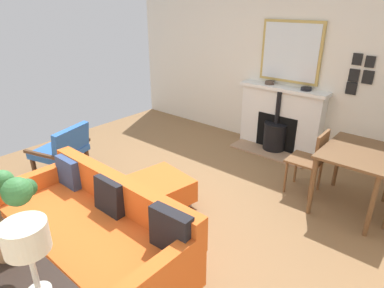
% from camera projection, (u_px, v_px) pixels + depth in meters
% --- Properties ---
extents(ground_plane, '(5.46, 5.60, 0.01)m').
position_uv_depth(ground_plane, '(150.00, 206.00, 3.97)').
color(ground_plane, olive).
extents(wall_left, '(0.12, 5.60, 2.71)m').
position_uv_depth(wall_left, '(270.00, 62.00, 5.34)').
color(wall_left, silver).
rests_on(wall_left, ground).
extents(fireplace, '(0.61, 1.41, 1.04)m').
position_uv_depth(fireplace, '(279.00, 122.00, 5.33)').
color(fireplace, '#9E7A5B').
rests_on(fireplace, ground).
extents(mirror_over_mantel, '(0.04, 0.95, 0.91)m').
position_uv_depth(mirror_over_mantel, '(291.00, 52.00, 4.98)').
color(mirror_over_mantel, tan).
extents(mantel_bowl_near, '(0.15, 0.15, 0.05)m').
position_uv_depth(mantel_bowl_near, '(269.00, 83.00, 5.26)').
color(mantel_bowl_near, '#47382D').
rests_on(mantel_bowl_near, fireplace).
extents(mantel_bowl_far, '(0.16, 0.16, 0.04)m').
position_uv_depth(mantel_bowl_far, '(306.00, 89.00, 4.90)').
color(mantel_bowl_far, black).
rests_on(mantel_bowl_far, fireplace).
extents(sofa, '(0.89, 2.01, 0.80)m').
position_uv_depth(sofa, '(95.00, 231.00, 2.99)').
color(sofa, '#B2B2B7').
rests_on(sofa, ground).
extents(ottoman, '(0.69, 0.75, 0.36)m').
position_uv_depth(ottoman, '(161.00, 189.00, 3.90)').
color(ottoman, '#B2B2B7').
rests_on(ottoman, ground).
extents(armchair_accent, '(0.80, 0.74, 0.76)m').
position_uv_depth(armchair_accent, '(63.00, 148.00, 4.47)').
color(armchair_accent, '#4C3321').
rests_on(armchair_accent, ground).
extents(table_lamp_far_end, '(0.24, 0.24, 0.48)m').
position_uv_depth(table_lamp_far_end, '(26.00, 240.00, 1.73)').
color(table_lamp_far_end, beige).
rests_on(table_lamp_far_end, console_table).
extents(dining_table, '(0.93, 0.71, 0.74)m').
position_uv_depth(dining_table, '(357.00, 160.00, 3.69)').
color(dining_table, brown).
rests_on(dining_table, ground).
extents(dining_chair_near_fireplace, '(0.41, 0.41, 0.84)m').
position_uv_depth(dining_chair_near_fireplace, '(312.00, 157.00, 4.04)').
color(dining_chair_near_fireplace, brown).
rests_on(dining_chair_near_fireplace, ground).
extents(photo_gallery_row, '(0.02, 0.32, 0.56)m').
position_uv_depth(photo_gallery_row, '(360.00, 74.00, 4.47)').
color(photo_gallery_row, black).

